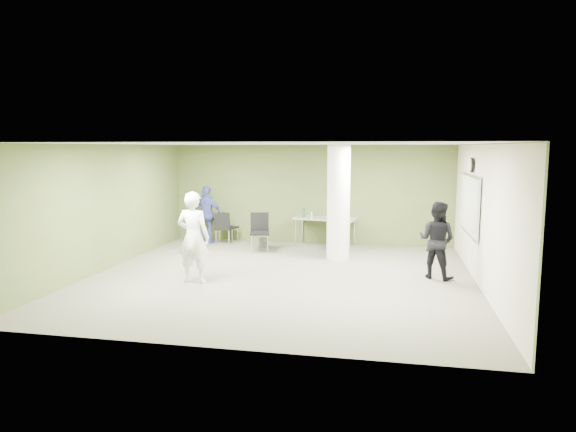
% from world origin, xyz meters
% --- Properties ---
extents(floor, '(8.00, 8.00, 0.00)m').
position_xyz_m(floor, '(0.00, 0.00, 0.00)').
color(floor, '#575745').
rests_on(floor, ground).
extents(ceiling, '(8.00, 8.00, 0.00)m').
position_xyz_m(ceiling, '(0.00, 0.00, 2.80)').
color(ceiling, white).
rests_on(ceiling, wall_back).
extents(wall_back, '(8.00, 2.80, 0.02)m').
position_xyz_m(wall_back, '(0.00, 4.00, 1.40)').
color(wall_back, '#495A2A').
rests_on(wall_back, floor).
extents(wall_left, '(0.02, 8.00, 2.80)m').
position_xyz_m(wall_left, '(-4.00, 0.00, 1.40)').
color(wall_left, '#495A2A').
rests_on(wall_left, floor).
extents(wall_right_cream, '(0.02, 8.00, 2.80)m').
position_xyz_m(wall_right_cream, '(4.00, 0.00, 1.40)').
color(wall_right_cream, beige).
rests_on(wall_right_cream, floor).
extents(column, '(0.56, 0.56, 2.80)m').
position_xyz_m(column, '(1.00, 2.00, 1.40)').
color(column, silver).
rests_on(column, floor).
extents(whiteboard, '(0.05, 2.30, 1.30)m').
position_xyz_m(whiteboard, '(3.92, 1.20, 1.50)').
color(whiteboard, silver).
rests_on(whiteboard, wall_right_cream).
extents(wall_clock, '(0.06, 0.32, 0.32)m').
position_xyz_m(wall_clock, '(3.92, 1.20, 2.35)').
color(wall_clock, black).
rests_on(wall_clock, wall_right_cream).
extents(folding_table, '(1.77, 0.97, 1.05)m').
position_xyz_m(folding_table, '(0.47, 3.55, 0.75)').
color(folding_table, gray).
rests_on(folding_table, floor).
extents(wastebasket, '(0.24, 0.24, 0.27)m').
position_xyz_m(wastebasket, '(-1.16, 3.04, 0.14)').
color(wastebasket, '#4C4C4C').
rests_on(wastebasket, floor).
extents(chair_back_left, '(0.58, 0.58, 0.89)m').
position_xyz_m(chair_back_left, '(-2.37, 3.58, 0.52)').
color(chair_back_left, black).
rests_on(chair_back_left, floor).
extents(chair_back_right, '(0.46, 0.46, 0.89)m').
position_xyz_m(chair_back_right, '(-2.40, 3.34, 0.52)').
color(chair_back_right, black).
rests_on(chair_back_right, floor).
extents(chair_table_left, '(0.61, 0.61, 1.01)m').
position_xyz_m(chair_table_left, '(-1.13, 2.57, 0.59)').
color(chair_table_left, black).
rests_on(chair_table_left, floor).
extents(chair_table_right, '(0.52, 0.52, 0.91)m').
position_xyz_m(chair_table_right, '(0.91, 2.98, 0.53)').
color(chair_table_right, black).
rests_on(chair_table_right, floor).
extents(woman_white, '(0.70, 0.48, 1.86)m').
position_xyz_m(woman_white, '(-1.65, -0.79, 0.93)').
color(woman_white, white).
rests_on(woman_white, floor).
extents(man_black, '(0.98, 0.90, 1.62)m').
position_xyz_m(man_black, '(3.21, 0.53, 0.81)').
color(man_black, black).
rests_on(man_black, floor).
extents(man_blue, '(1.01, 0.53, 1.64)m').
position_xyz_m(man_blue, '(-2.89, 3.40, 0.82)').
color(man_blue, '#3B4193').
rests_on(man_blue, floor).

